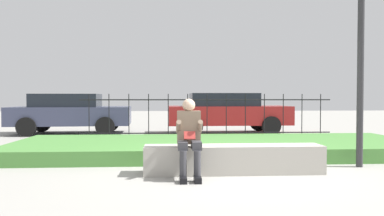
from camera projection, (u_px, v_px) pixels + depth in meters
ground_plane at (233, 173)px, 6.43m from camera, size 60.00×60.00×0.00m
stone_bench at (233, 161)px, 6.42m from camera, size 3.06×0.54×0.48m
person_seated_reader at (189, 134)px, 6.06m from camera, size 0.42×0.73×1.28m
grass_berm at (216, 147)px, 8.74m from camera, size 9.28×3.24×0.29m
iron_fence at (207, 117)px, 10.79m from camera, size 7.28×0.03×1.41m
car_parked_left at (71, 112)px, 13.45m from camera, size 4.23×2.14×1.43m
car_parked_center at (227, 112)px, 13.64m from camera, size 4.39×1.96×1.46m
street_lamp at (361, 39)px, 6.95m from camera, size 0.28×0.28×3.88m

